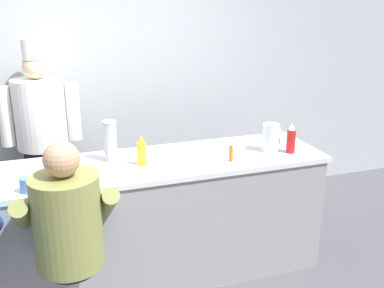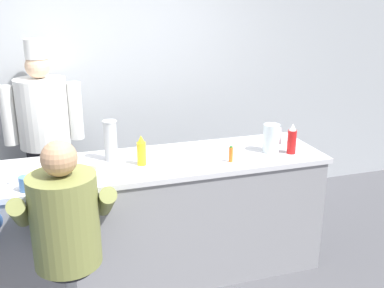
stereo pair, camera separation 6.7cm
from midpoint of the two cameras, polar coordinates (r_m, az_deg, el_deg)
wall_back at (r=4.62m, az=-12.17°, el=7.39°), size 10.00×0.06×2.70m
diner_counter at (r=3.62m, az=-8.50°, el=-9.91°), size 3.12×0.75×0.99m
ketchup_bottle_red at (r=3.67m, az=11.96°, el=0.64°), size 0.07×0.07×0.25m
mustard_bottle_yellow at (r=3.35m, az=-6.97°, el=-0.97°), size 0.07×0.07×0.23m
hot_sauce_bottle_orange at (r=3.43m, az=4.42°, el=-1.28°), size 0.03×0.03×0.13m
water_pitcher_clear at (r=3.67m, az=9.43°, el=0.79°), size 0.15×0.13×0.23m
breakfast_plate at (r=3.29m, az=-13.57°, el=-3.49°), size 0.27×0.27×0.05m
cereal_bowl at (r=3.29m, az=-20.20°, el=-3.94°), size 0.14×0.14×0.05m
coffee_mug_white at (r=3.24m, az=-23.77°, el=-4.34°), size 0.13×0.08×0.09m
coffee_mug_blue at (r=3.10m, az=-20.71°, el=-4.86°), size 0.14×0.09×0.10m
cup_stack_steel at (r=3.47m, az=-10.89°, el=0.38°), size 0.11×0.11×0.31m
diner_seated_olive at (r=2.87m, az=-16.18°, el=-9.77°), size 0.62×0.61×1.42m
cook_in_whites_near at (r=4.39m, az=-18.95°, el=1.66°), size 0.72×0.46×1.84m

